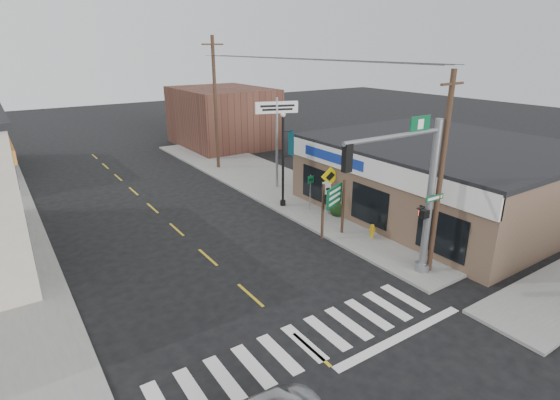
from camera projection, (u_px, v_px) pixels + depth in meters
ground at (311, 349)px, 14.42m from camera, size 140.00×140.00×0.00m
sidewalk_right at (299, 194)px, 29.30m from camera, size 6.00×38.00×0.13m
center_line at (208, 257)px, 20.68m from camera, size 0.12×56.00×0.01m
crosswalk at (304, 343)px, 14.73m from camera, size 11.00×2.20×0.01m
thrift_store at (443, 178)px, 26.06m from camera, size 12.00×14.00×4.00m
bldg_distant_right at (222, 117)px, 43.27m from camera, size 8.00×10.00×5.60m
traffic_signal_pole at (419, 185)px, 17.45m from camera, size 5.41×0.40×6.85m
guide_sign at (334, 202)px, 22.12m from camera, size 1.66×0.14×2.91m
fire_hydrant at (372, 230)px, 22.45m from camera, size 0.22×0.22×0.71m
ped_crossing_sign at (330, 182)px, 25.02m from camera, size 1.11×0.08×2.87m
lamp_post at (284, 153)px, 25.98m from camera, size 0.74×0.58×5.73m
dance_center_sign at (277, 120)px, 29.12m from camera, size 2.89×0.18×6.14m
bare_tree at (399, 163)px, 22.51m from camera, size 2.32×2.32×4.64m
shrub_front at (445, 230)px, 22.21m from camera, size 1.27×1.27×0.95m
shrub_back at (338, 209)px, 25.41m from camera, size 0.98×0.98×0.74m
utility_pole_near at (441, 175)px, 17.82m from camera, size 1.48×0.22×8.53m
utility_pole_far at (215, 103)px, 33.84m from camera, size 1.76×0.26×10.10m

